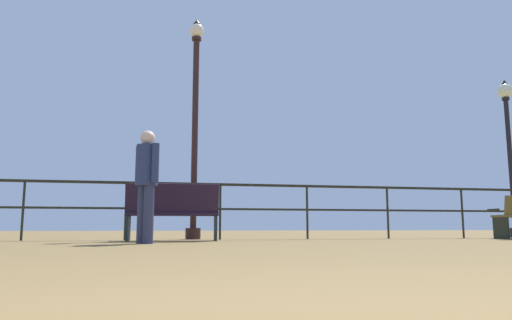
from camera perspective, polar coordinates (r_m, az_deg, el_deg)
pier_railing at (r=9.22m, az=-9.84°, el=-4.50°), size 19.64×0.05×1.09m
bench_near_left at (r=8.32m, az=-10.03°, el=-5.89°), size 1.61×0.70×0.98m
lamppost_center at (r=9.75m, az=-7.37°, el=4.93°), size 0.30×0.30×4.57m
lamppost_right at (r=12.69m, az=28.20°, el=2.37°), size 0.35×0.35×3.76m
person_by_bench at (r=7.19m, az=-13.08°, el=-2.13°), size 0.35×0.46×1.68m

